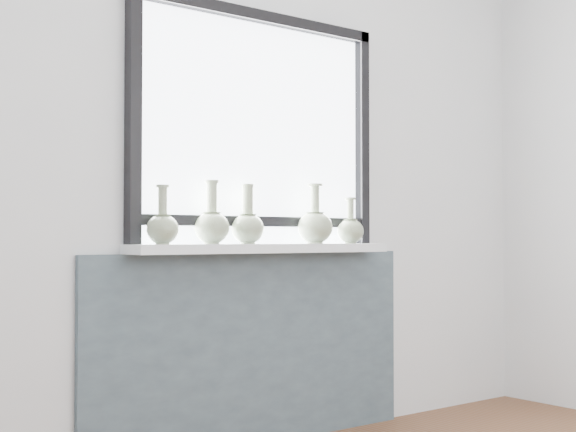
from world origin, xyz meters
TOP-DOWN VIEW (x-y plane):
  - back_wall at (0.00, 1.81)m, footprint 3.60×0.02m
  - apron_panel at (0.00, 1.78)m, footprint 1.70×0.03m
  - windowsill at (0.00, 1.71)m, footprint 1.32×0.18m
  - window at (0.00, 1.77)m, footprint 1.30×0.06m
  - vase_a at (-0.53, 1.68)m, footprint 0.13×0.13m
  - vase_b at (-0.28, 1.72)m, footprint 0.15×0.15m
  - vase_c at (-0.10, 1.71)m, footprint 0.14×0.14m
  - vase_d at (0.27, 1.69)m, footprint 0.16×0.16m
  - vase_e at (0.48, 1.68)m, footprint 0.13×0.13m

SIDE VIEW (x-z plane):
  - apron_panel at x=0.00m, z-range 0.00..0.86m
  - windowsill at x=0.00m, z-range 0.86..0.90m
  - vase_e at x=0.48m, z-range 0.86..1.08m
  - vase_a at x=-0.53m, z-range 0.85..1.09m
  - vase_c at x=-0.10m, z-range 0.85..1.11m
  - vase_b at x=-0.28m, z-range 0.85..1.12m
  - vase_d at x=0.27m, z-range 0.85..1.12m
  - back_wall at x=0.00m, z-range 0.00..2.60m
  - window at x=0.00m, z-range 0.92..1.97m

